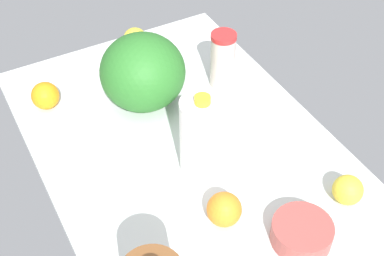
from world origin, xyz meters
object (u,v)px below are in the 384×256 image
at_px(milk_jug, 203,136).
at_px(lemon_by_jug, 348,190).
at_px(orange_beside_bowl, 45,96).
at_px(mixing_bowl, 302,233).
at_px(tumbler_cup, 223,60).
at_px(lemon_far_back, 135,39).
at_px(watermelon, 143,72).
at_px(orange_loose, 224,209).

bearing_deg(milk_jug, lemon_by_jug, 44.15).
height_order(milk_jug, orange_beside_bowl, milk_jug).
height_order(mixing_bowl, lemon_by_jug, lemon_by_jug).
bearing_deg(lemon_by_jug, milk_jug, -135.85).
relative_size(tumbler_cup, orange_beside_bowl, 2.21).
distance_m(mixing_bowl, orange_beside_bowl, 0.82).
bearing_deg(lemon_far_back, watermelon, -18.53).
bearing_deg(mixing_bowl, lemon_far_back, -178.38).
bearing_deg(orange_loose, mixing_bowl, 44.17).
distance_m(lemon_by_jug, lemon_far_back, 0.85).
bearing_deg(watermelon, mixing_bowl, 10.18).
distance_m(orange_loose, orange_beside_bowl, 0.65).
xyz_separation_m(orange_beside_bowl, lemon_far_back, (-0.14, 0.35, -0.00)).
height_order(tumbler_cup, mixing_bowl, tumbler_cup).
bearing_deg(milk_jug, watermelon, -176.04).
xyz_separation_m(tumbler_cup, orange_beside_bowl, (-0.15, -0.51, -0.05)).
relative_size(orange_loose, orange_beside_bowl, 1.04).
bearing_deg(lemon_far_back, tumbler_cup, 28.74).
distance_m(tumbler_cup, mixing_bowl, 0.60).
xyz_separation_m(milk_jug, orange_loose, (0.17, -0.04, -0.07)).
height_order(tumbler_cup, orange_beside_bowl, tumbler_cup).
relative_size(lemon_by_jug, orange_beside_bowl, 0.93).
bearing_deg(orange_beside_bowl, orange_loose, 21.99).
height_order(mixing_bowl, orange_loose, orange_loose).
relative_size(milk_jug, mixing_bowl, 1.71).
bearing_deg(lemon_far_back, mixing_bowl, 1.62).
relative_size(tumbler_cup, lemon_far_back, 2.29).
bearing_deg(orange_loose, watermelon, 177.86).
bearing_deg(tumbler_cup, orange_beside_bowl, -106.85).
bearing_deg(orange_loose, lemon_far_back, 172.00).
height_order(mixing_bowl, orange_beside_bowl, orange_beside_bowl).
distance_m(watermelon, orange_beside_bowl, 0.30).
xyz_separation_m(milk_jug, orange_beside_bowl, (-0.43, -0.28, -0.07)).
bearing_deg(watermelon, lemon_by_jug, 25.89).
relative_size(milk_jug, lemon_by_jug, 3.21).
relative_size(mixing_bowl, watermelon, 0.58).
distance_m(milk_jug, orange_loose, 0.19).
distance_m(mixing_bowl, watermelon, 0.63).
bearing_deg(mixing_bowl, orange_beside_bowl, -153.16).
relative_size(orange_loose, lemon_far_back, 1.07).
xyz_separation_m(tumbler_cup, lemon_far_back, (-0.29, -0.16, -0.05)).
bearing_deg(mixing_bowl, tumbler_cup, 166.97).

